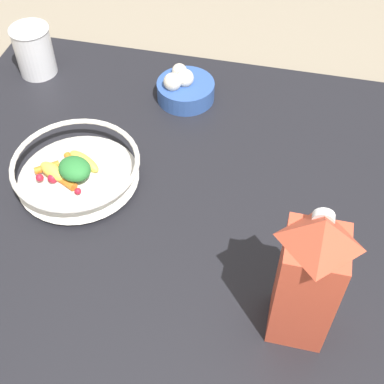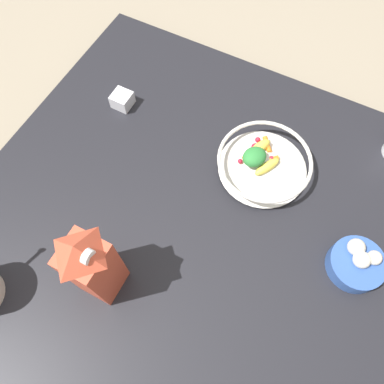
{
  "view_description": "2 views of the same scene",
  "coord_description": "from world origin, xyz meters",
  "px_view_note": "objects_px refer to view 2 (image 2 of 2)",
  "views": [
    {
      "loc": [
        -0.15,
        0.52,
        0.8
      ],
      "look_at": [
        -0.02,
        -0.05,
        0.13
      ],
      "focal_mm": 50.0,
      "sensor_mm": 36.0,
      "label": 1
    },
    {
      "loc": [
        -0.29,
        -0.16,
        0.9
      ],
      "look_at": [
        0.04,
        0.01,
        0.12
      ],
      "focal_mm": 35.0,
      "sensor_mm": 36.0,
      "label": 2
    }
  ],
  "objects_px": {
    "milk_carton": "(92,266)",
    "spice_jar": "(122,100)",
    "fruit_bowl": "(263,163)",
    "garlic_bowl": "(357,263)"
  },
  "relations": [
    {
      "from": "fruit_bowl",
      "to": "milk_carton",
      "type": "distance_m",
      "value": 0.49
    },
    {
      "from": "milk_carton",
      "to": "spice_jar",
      "type": "relative_size",
      "value": 4.93
    },
    {
      "from": "fruit_bowl",
      "to": "spice_jar",
      "type": "distance_m",
      "value": 0.44
    },
    {
      "from": "spice_jar",
      "to": "garlic_bowl",
      "type": "distance_m",
      "value": 0.74
    },
    {
      "from": "milk_carton",
      "to": "spice_jar",
      "type": "bearing_deg",
      "value": 27.24
    },
    {
      "from": "fruit_bowl",
      "to": "spice_jar",
      "type": "xyz_separation_m",
      "value": [
        0.02,
        0.44,
        -0.02
      ]
    },
    {
      "from": "milk_carton",
      "to": "spice_jar",
      "type": "height_order",
      "value": "milk_carton"
    },
    {
      "from": "garlic_bowl",
      "to": "fruit_bowl",
      "type": "bearing_deg",
      "value": 64.3
    },
    {
      "from": "garlic_bowl",
      "to": "milk_carton",
      "type": "bearing_deg",
      "value": 120.87
    },
    {
      "from": "milk_carton",
      "to": "spice_jar",
      "type": "distance_m",
      "value": 0.52
    }
  ]
}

